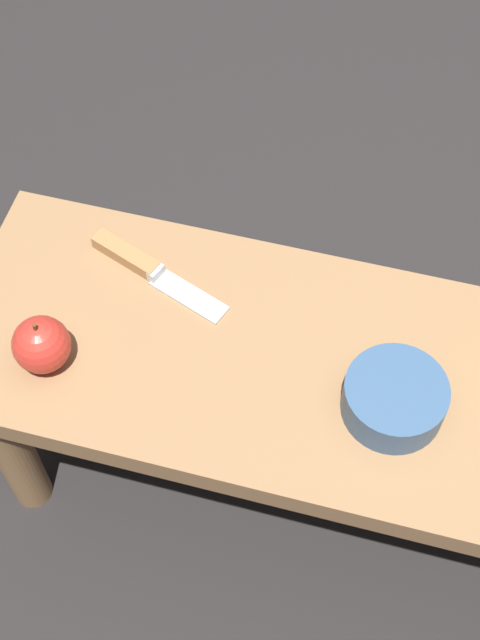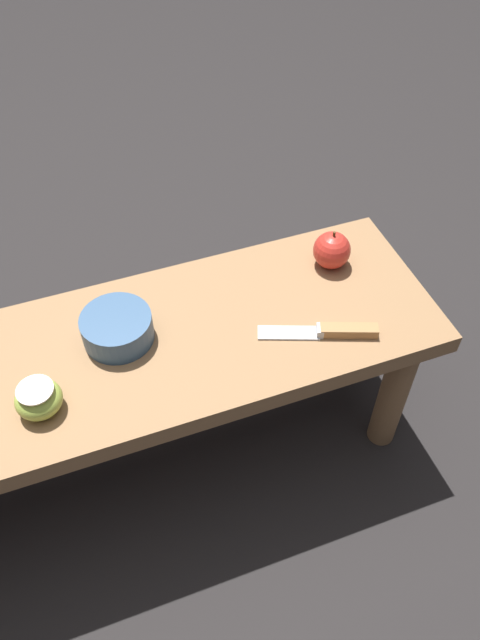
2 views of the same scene
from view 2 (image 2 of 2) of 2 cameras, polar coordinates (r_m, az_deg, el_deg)
ground_plane at (r=1.45m, az=-10.49°, el=-13.15°), size 8.00×8.00×0.00m
wooden_bench at (r=1.17m, az=-12.72°, el=-5.44°), size 1.27×0.36×0.40m
knife at (r=1.14m, az=8.60°, el=-1.02°), size 0.21×0.10×0.02m
apple_whole at (r=1.24m, az=8.39°, el=6.33°), size 0.07×0.07×0.08m
apple_cut at (r=1.06m, az=-17.94°, el=-6.88°), size 0.08×0.08×0.06m
bowl at (r=1.13m, az=-11.16°, el=-0.73°), size 0.13×0.13×0.05m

